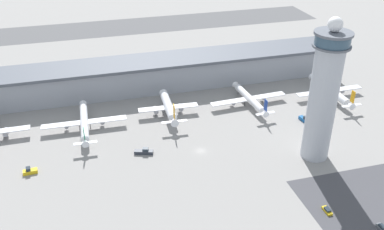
{
  "coord_description": "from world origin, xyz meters",
  "views": [
    {
      "loc": [
        -45.68,
        -150.26,
        105.15
      ],
      "look_at": [
        -0.43,
        12.58,
        11.45
      ],
      "focal_mm": 40.0,
      "sensor_mm": 36.0,
      "label": 1
    }
  ],
  "objects_px": {
    "control_tower": "(324,94)",
    "airplane_gate_echo": "(330,91)",
    "service_truck_baggage": "(30,171)",
    "airplane_gate_delta": "(249,99)",
    "airplane_gate_bravo": "(84,122)",
    "car_red_hatchback": "(382,228)",
    "service_truck_fuel": "(144,152)",
    "car_navy_sedan": "(327,210)",
    "airplane_gate_charlie": "(169,107)",
    "service_truck_catering": "(305,120)"
  },
  "relations": [
    {
      "from": "airplane_gate_bravo",
      "to": "service_truck_baggage",
      "type": "relative_size",
      "value": 6.89
    },
    {
      "from": "airplane_gate_bravo",
      "to": "service_truck_fuel",
      "type": "bearing_deg",
      "value": -48.98
    },
    {
      "from": "airplane_gate_echo",
      "to": "car_red_hatchback",
      "type": "distance_m",
      "value": 101.08
    },
    {
      "from": "service_truck_catering",
      "to": "service_truck_baggage",
      "type": "distance_m",
      "value": 128.74
    },
    {
      "from": "airplane_gate_bravo",
      "to": "airplane_gate_charlie",
      "type": "distance_m",
      "value": 41.74
    },
    {
      "from": "airplane_gate_charlie",
      "to": "car_navy_sedan",
      "type": "bearing_deg",
      "value": -65.31
    },
    {
      "from": "airplane_gate_echo",
      "to": "airplane_gate_charlie",
      "type": "bearing_deg",
      "value": 177.61
    },
    {
      "from": "car_navy_sedan",
      "to": "service_truck_baggage",
      "type": "bearing_deg",
      "value": 153.12
    },
    {
      "from": "airplane_gate_charlie",
      "to": "service_truck_catering",
      "type": "distance_m",
      "value": 67.88
    },
    {
      "from": "service_truck_fuel",
      "to": "service_truck_baggage",
      "type": "bearing_deg",
      "value": -178.03
    },
    {
      "from": "airplane_gate_bravo",
      "to": "airplane_gate_delta",
      "type": "bearing_deg",
      "value": 2.01
    },
    {
      "from": "service_truck_baggage",
      "to": "control_tower",
      "type": "bearing_deg",
      "value": -9.3
    },
    {
      "from": "service_truck_fuel",
      "to": "service_truck_baggage",
      "type": "height_order",
      "value": "service_truck_baggage"
    },
    {
      "from": "control_tower",
      "to": "airplane_gate_charlie",
      "type": "height_order",
      "value": "control_tower"
    },
    {
      "from": "airplane_gate_bravo",
      "to": "car_red_hatchback",
      "type": "relative_size",
      "value": 8.8
    },
    {
      "from": "airplane_gate_bravo",
      "to": "car_red_hatchback",
      "type": "bearing_deg",
      "value": -45.07
    },
    {
      "from": "airplane_gate_delta",
      "to": "service_truck_baggage",
      "type": "distance_m",
      "value": 113.1
    },
    {
      "from": "airplane_gate_bravo",
      "to": "airplane_gate_delta",
      "type": "height_order",
      "value": "airplane_gate_bravo"
    },
    {
      "from": "airplane_gate_echo",
      "to": "car_navy_sedan",
      "type": "height_order",
      "value": "airplane_gate_echo"
    },
    {
      "from": "airplane_gate_charlie",
      "to": "car_red_hatchback",
      "type": "bearing_deg",
      "value": -61.77
    },
    {
      "from": "control_tower",
      "to": "airplane_gate_bravo",
      "type": "bearing_deg",
      "value": 153.0
    },
    {
      "from": "control_tower",
      "to": "service_truck_fuel",
      "type": "bearing_deg",
      "value": 163.51
    },
    {
      "from": "airplane_gate_charlie",
      "to": "airplane_gate_echo",
      "type": "distance_m",
      "value": 89.39
    },
    {
      "from": "service_truck_catering",
      "to": "car_navy_sedan",
      "type": "distance_m",
      "value": 65.57
    },
    {
      "from": "airplane_gate_delta",
      "to": "service_truck_fuel",
      "type": "xyz_separation_m",
      "value": [
        -61.37,
        -30.1,
        -2.94
      ]
    },
    {
      "from": "airplane_gate_echo",
      "to": "car_navy_sedan",
      "type": "xyz_separation_m",
      "value": [
        -50.2,
        -81.34,
        -3.58
      ]
    },
    {
      "from": "service_truck_fuel",
      "to": "car_navy_sedan",
      "type": "height_order",
      "value": "service_truck_fuel"
    },
    {
      "from": "airplane_gate_delta",
      "to": "service_truck_fuel",
      "type": "height_order",
      "value": "airplane_gate_delta"
    },
    {
      "from": "service_truck_catering",
      "to": "car_navy_sedan",
      "type": "height_order",
      "value": "service_truck_catering"
    },
    {
      "from": "service_truck_baggage",
      "to": "airplane_gate_charlie",
      "type": "bearing_deg",
      "value": 26.32
    },
    {
      "from": "airplane_gate_bravo",
      "to": "service_truck_fuel",
      "type": "distance_m",
      "value": 36.11
    },
    {
      "from": "airplane_gate_echo",
      "to": "car_red_hatchback",
      "type": "bearing_deg",
      "value": -111.36
    },
    {
      "from": "airplane_gate_echo",
      "to": "service_truck_fuel",
      "type": "relative_size",
      "value": 4.74
    },
    {
      "from": "control_tower",
      "to": "airplane_gate_echo",
      "type": "bearing_deg",
      "value": 52.54
    },
    {
      "from": "service_truck_catering",
      "to": "car_red_hatchback",
      "type": "height_order",
      "value": "service_truck_catering"
    },
    {
      "from": "airplane_gate_bravo",
      "to": "car_red_hatchback",
      "type": "height_order",
      "value": "airplane_gate_bravo"
    },
    {
      "from": "airplane_gate_bravo",
      "to": "airplane_gate_charlie",
      "type": "bearing_deg",
      "value": 4.78
    },
    {
      "from": "airplane_gate_bravo",
      "to": "service_truck_catering",
      "type": "xyz_separation_m",
      "value": [
        104.93,
        -20.65,
        -3.29
      ]
    },
    {
      "from": "airplane_gate_echo",
      "to": "airplane_gate_bravo",
      "type": "bearing_deg",
      "value": 179.89
    },
    {
      "from": "service_truck_fuel",
      "to": "airplane_gate_echo",
      "type": "bearing_deg",
      "value": 14.06
    },
    {
      "from": "control_tower",
      "to": "car_red_hatchback",
      "type": "height_order",
      "value": "control_tower"
    },
    {
      "from": "airplane_gate_delta",
      "to": "car_red_hatchback",
      "type": "bearing_deg",
      "value": -84.63
    },
    {
      "from": "service_truck_catering",
      "to": "service_truck_fuel",
      "type": "height_order",
      "value": "service_truck_catering"
    },
    {
      "from": "airplane_gate_bravo",
      "to": "airplane_gate_charlie",
      "type": "relative_size",
      "value": 1.19
    },
    {
      "from": "airplane_gate_charlie",
      "to": "airplane_gate_echo",
      "type": "height_order",
      "value": "airplane_gate_charlie"
    },
    {
      "from": "airplane_gate_echo",
      "to": "service_truck_fuel",
      "type": "bearing_deg",
      "value": -165.94
    },
    {
      "from": "airplane_gate_bravo",
      "to": "service_truck_catering",
      "type": "height_order",
      "value": "airplane_gate_bravo"
    },
    {
      "from": "control_tower",
      "to": "car_navy_sedan",
      "type": "distance_m",
      "value": 46.3
    },
    {
      "from": "airplane_gate_delta",
      "to": "service_truck_catering",
      "type": "distance_m",
      "value": 31.06
    },
    {
      "from": "airplane_gate_delta",
      "to": "airplane_gate_echo",
      "type": "xyz_separation_m",
      "value": [
        45.93,
        -3.23,
        0.26
      ]
    }
  ]
}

